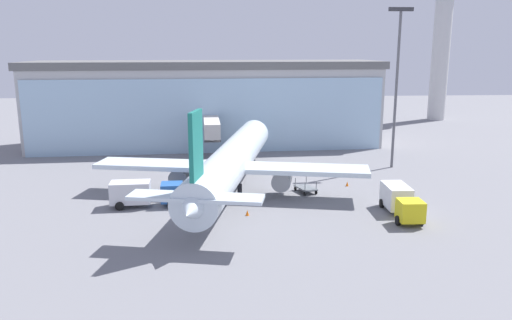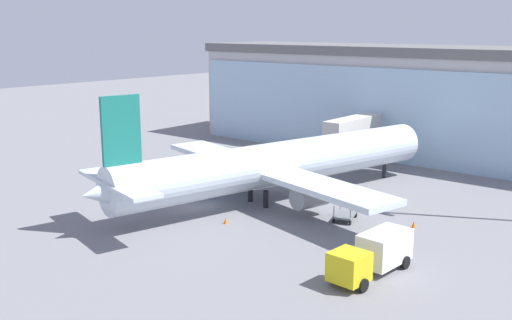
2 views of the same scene
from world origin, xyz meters
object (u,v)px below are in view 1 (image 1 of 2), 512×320
(airplane, at_px, (232,161))
(fuel_truck, at_px, (400,201))
(safety_cone_wingtip, at_px, (347,184))
(control_tower, at_px, (443,27))
(apron_light_mast, at_px, (397,76))
(catering_truck, at_px, (144,193))
(jet_bridge, at_px, (211,127))
(baggage_cart, at_px, (306,188))
(safety_cone_nose, at_px, (247,213))

(airplane, bearing_deg, fuel_truck, -107.47)
(airplane, height_order, safety_cone_wingtip, airplane)
(control_tower, xyz_separation_m, apron_light_mast, (-25.63, -45.25, -8.21))
(control_tower, bearing_deg, safety_cone_wingtip, -122.10)
(catering_truck, relative_size, safety_cone_wingtip, 13.46)
(airplane, height_order, catering_truck, airplane)
(catering_truck, bearing_deg, apron_light_mast, 23.03)
(jet_bridge, distance_m, control_tower, 64.33)
(control_tower, distance_m, apron_light_mast, 52.65)
(jet_bridge, distance_m, catering_truck, 24.97)
(baggage_cart, distance_m, safety_cone_nose, 10.34)
(jet_bridge, bearing_deg, apron_light_mast, -111.71)
(catering_truck, xyz_separation_m, baggage_cart, (17.48, 3.94, -0.97))
(jet_bridge, bearing_deg, catering_truck, 162.32)
(jet_bridge, relative_size, fuel_truck, 1.96)
(control_tower, height_order, baggage_cart, control_tower)
(safety_cone_nose, bearing_deg, jet_bridge, 98.21)
(baggage_cart, xyz_separation_m, safety_cone_nose, (-7.00, -7.61, -0.23))
(jet_bridge, xyz_separation_m, baggage_cart, (10.98, -19.97, -4.04))
(fuel_truck, distance_m, safety_cone_nose, 15.00)
(airplane, relative_size, baggage_cart, 12.18)
(apron_light_mast, relative_size, fuel_truck, 2.87)
(safety_cone_nose, xyz_separation_m, safety_cone_wingtip, (12.36, 9.83, 0.00))
(jet_bridge, xyz_separation_m, safety_cone_wingtip, (16.34, -17.75, -4.26))
(catering_truck, distance_m, safety_cone_wingtip, 23.68)
(fuel_truck, height_order, safety_cone_nose, fuel_truck)
(airplane, xyz_separation_m, fuel_truck, (16.23, -9.02, -2.12))
(baggage_cart, xyz_separation_m, safety_cone_wingtip, (5.36, 2.22, -0.23))
(control_tower, bearing_deg, apron_light_mast, -119.53)
(airplane, xyz_separation_m, baggage_cart, (8.30, -0.58, -3.09))
(safety_cone_wingtip, bearing_deg, catering_truck, -164.89)
(airplane, height_order, safety_cone_nose, airplane)
(fuel_truck, bearing_deg, baggage_cart, -135.39)
(catering_truck, relative_size, safety_cone_nose, 13.46)
(baggage_cart, height_order, safety_cone_wingtip, baggage_cart)
(apron_light_mast, bearing_deg, fuel_truck, -106.60)
(apron_light_mast, bearing_deg, jet_bridge, 160.76)
(apron_light_mast, xyz_separation_m, baggage_cart, (-13.81, -11.31, -11.85))
(apron_light_mast, distance_m, catering_truck, 36.47)
(airplane, xyz_separation_m, safety_cone_wingtip, (13.66, 1.64, -3.32))
(jet_bridge, xyz_separation_m, safety_cone_nose, (3.98, -27.57, -4.26))
(airplane, bearing_deg, safety_cone_wingtip, -71.56)
(baggage_cart, bearing_deg, catering_truck, 82.46)
(jet_bridge, relative_size, catering_truck, 1.95)
(catering_truck, distance_m, fuel_truck, 25.80)
(apron_light_mast, bearing_deg, control_tower, 60.47)
(control_tower, distance_m, airplane, 75.51)
(fuel_truck, bearing_deg, safety_cone_nose, -91.79)
(airplane, xyz_separation_m, catering_truck, (-9.18, -4.53, -2.12))
(control_tower, bearing_deg, jet_bridge, -144.03)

